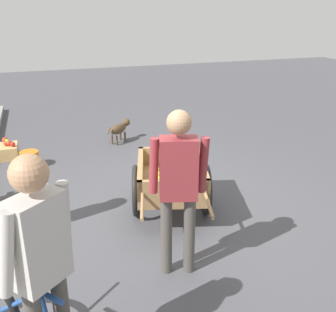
% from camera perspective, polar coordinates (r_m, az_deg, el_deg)
% --- Properties ---
extents(ground_plane, '(24.00, 24.00, 0.00)m').
position_cam_1_polar(ground_plane, '(5.09, -0.28, -7.76)').
color(ground_plane, '#47474C').
extents(fruit_cart, '(1.79, 1.18, 0.71)m').
position_cam_1_polar(fruit_cart, '(4.82, 0.52, -3.68)').
color(fruit_cart, '#937047').
rests_on(fruit_cart, ground).
extents(vendor_person, '(0.28, 0.53, 1.63)m').
position_cam_1_polar(vendor_person, '(3.56, 1.52, -3.56)').
color(vendor_person, '#4C4742').
rests_on(vendor_person, ground).
extents(cyclist_person, '(0.37, 0.47, 1.69)m').
position_cam_1_polar(cyclist_person, '(2.61, -17.98, -13.66)').
color(cyclist_person, '#4C4742').
rests_on(cyclist_person, ground).
extents(dog, '(0.49, 0.52, 0.40)m').
position_cam_1_polar(dog, '(7.47, -7.04, 4.00)').
color(dog, '#4C3823').
rests_on(dog, ground).
extents(plastic_bucket, '(0.29, 0.29, 0.25)m').
position_cam_1_polar(plastic_bucket, '(6.71, -19.38, -0.42)').
color(plastic_bucket, orange).
rests_on(plastic_bucket, ground).
extents(apple_crate, '(0.44, 0.32, 0.32)m').
position_cam_1_polar(apple_crate, '(7.24, -22.15, 0.78)').
color(apple_crate, tan).
rests_on(apple_crate, ground).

